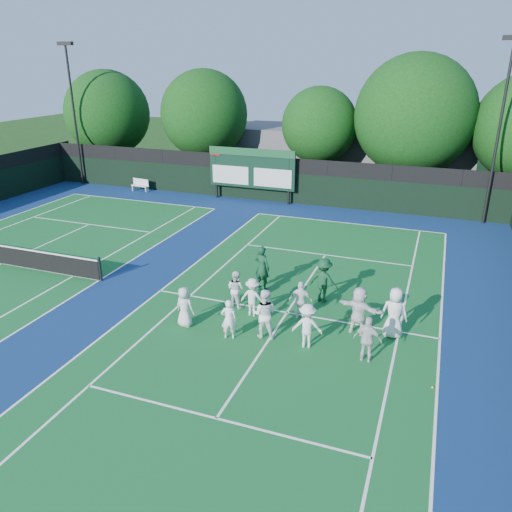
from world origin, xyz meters
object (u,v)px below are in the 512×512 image
(tennis_net, at_px, (0,254))
(coach_left, at_px, (262,268))
(scoreboard, at_px, (251,169))
(bench, at_px, (141,184))

(tennis_net, xyz_separation_m, coach_left, (12.38, 1.69, 0.46))
(scoreboard, height_order, tennis_net, scoreboard)
(tennis_net, bearing_deg, coach_left, 7.76)
(scoreboard, height_order, bench, scoreboard)
(tennis_net, xyz_separation_m, bench, (-1.59, 14.36, -0.02))
(scoreboard, xyz_separation_m, tennis_net, (-6.99, -14.59, -1.70))
(bench, bearing_deg, coach_left, -42.22)
(bench, distance_m, coach_left, 18.87)
(coach_left, bearing_deg, scoreboard, -52.65)
(tennis_net, bearing_deg, scoreboard, 64.40)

